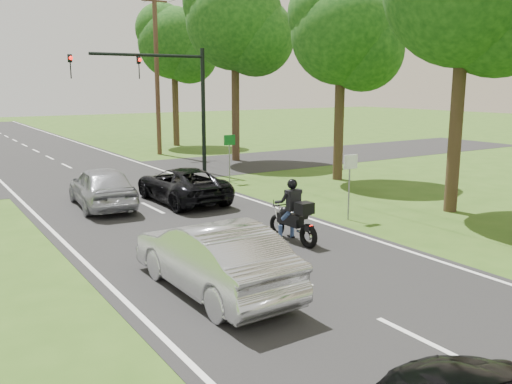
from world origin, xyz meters
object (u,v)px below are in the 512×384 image
at_px(dark_suv, 182,184).
at_px(silver_suv, 102,187).
at_px(traffic_signal, 167,88).
at_px(sign_green, 230,147).
at_px(silver_sedan, 213,257).
at_px(motorcycle_rider, 294,217).
at_px(sign_white, 350,171).
at_px(utility_pole_far, 157,71).

bearing_deg(dark_suv, silver_suv, -13.85).
distance_m(traffic_signal, sign_green, 4.24).
bearing_deg(silver_suv, silver_sedan, 91.83).
xyz_separation_m(traffic_signal, sign_green, (1.56, -3.02, -2.54)).
bearing_deg(silver_sedan, motorcycle_rider, -152.06).
bearing_deg(sign_white, silver_sedan, -155.03).
distance_m(traffic_signal, sign_white, 11.39).
bearing_deg(traffic_signal, silver_sedan, -110.51).
height_order(dark_suv, silver_suv, silver_suv).
xyz_separation_m(motorcycle_rider, utility_pole_far, (4.50, 20.07, 4.38)).
relative_size(silver_sedan, sign_green, 2.17).
bearing_deg(sign_green, dark_suv, -144.18).
relative_size(silver_sedan, utility_pole_far, 0.46).
relative_size(motorcycle_rider, silver_suv, 0.48).
bearing_deg(traffic_signal, silver_suv, -134.20).
height_order(motorcycle_rider, silver_sedan, motorcycle_rider).
distance_m(motorcycle_rider, sign_green, 9.64).
bearing_deg(dark_suv, silver_sedan, 68.44).
distance_m(traffic_signal, utility_pole_far, 8.55).
height_order(dark_suv, sign_green, sign_green).
distance_m(dark_suv, silver_sedan, 9.15).
bearing_deg(motorcycle_rider, utility_pole_far, 76.41).
relative_size(motorcycle_rider, silver_sedan, 0.45).
bearing_deg(utility_pole_far, motorcycle_rider, -102.64).
distance_m(silver_suv, traffic_signal, 7.63).
xyz_separation_m(dark_suv, silver_suv, (-2.79, 0.67, 0.10)).
distance_m(silver_suv, utility_pole_far, 15.61).
relative_size(motorcycle_rider, utility_pole_far, 0.21).
distance_m(silver_sedan, utility_pole_far, 23.95).
bearing_deg(motorcycle_rider, sign_green, 69.57).
xyz_separation_m(silver_sedan, sign_green, (6.84, 11.09, 0.83)).
relative_size(silver_suv, sign_white, 2.06).
relative_size(traffic_signal, sign_green, 3.00).
xyz_separation_m(motorcycle_rider, sign_white, (3.00, 1.05, 0.89)).
height_order(silver_sedan, utility_pole_far, utility_pole_far).
xyz_separation_m(dark_suv, silver_sedan, (-3.30, -8.53, 0.12)).
relative_size(dark_suv, silver_sedan, 1.00).
distance_m(motorcycle_rider, traffic_signal, 12.65).
distance_m(dark_suv, utility_pole_far, 15.08).
bearing_deg(silver_suv, traffic_signal, -129.23).
xyz_separation_m(traffic_signal, sign_white, (1.36, -11.02, -2.54)).
distance_m(utility_pole_far, sign_green, 11.63).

